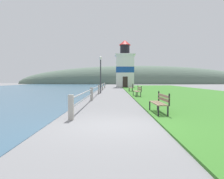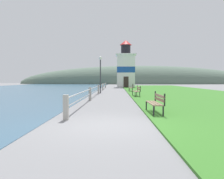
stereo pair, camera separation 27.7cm
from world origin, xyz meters
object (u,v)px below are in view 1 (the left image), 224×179
park_bench_midway (138,90)px  lighthouse (125,68)px  park_bench_near (160,102)px  lamp_post (101,68)px  park_bench_far (132,87)px

park_bench_midway → lighthouse: 22.87m
lighthouse → park_bench_near: bearing=-90.2°
park_bench_midway → lamp_post: 6.33m
park_bench_midway → park_bench_far: 7.78m
lighthouse → park_bench_midway: bearing=-90.0°
park_bench_near → park_bench_midway: 9.36m
park_bench_midway → park_bench_far: bearing=-93.0°
lighthouse → lamp_post: size_ratio=2.24×
lighthouse → lamp_post: lighthouse is taller
park_bench_far → lamp_post: bearing=46.7°
park_bench_far → lamp_post: (-3.58, -2.98, 2.20)m
park_bench_near → park_bench_far: same height
park_bench_midway → lighthouse: bearing=-92.4°
lamp_post → park_bench_near: bearing=-76.5°
park_bench_far → lighthouse: size_ratio=0.20×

